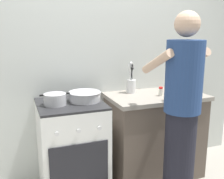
{
  "coord_description": "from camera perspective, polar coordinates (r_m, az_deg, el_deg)",
  "views": [
    {
      "loc": [
        -0.81,
        -2.15,
        1.55
      ],
      "look_at": [
        0.05,
        0.12,
        1.0
      ],
      "focal_mm": 41.84,
      "sensor_mm": 36.0,
      "label": 1
    }
  ],
  "objects": [
    {
      "name": "back_wall",
      "position": [
        2.85,
        0.12,
        6.72
      ],
      "size": [
        3.2,
        0.1,
        2.5
      ],
      "color": "silver",
      "rests_on": "ground"
    },
    {
      "name": "countertop",
      "position": [
        2.89,
        9.24,
        -9.74
      ],
      "size": [
        1.0,
        0.6,
        0.9
      ],
      "color": "brown",
      "rests_on": "ground"
    },
    {
      "name": "stove_range",
      "position": [
        2.59,
        -8.73,
        -12.53
      ],
      "size": [
        0.6,
        0.62,
        0.9
      ],
      "color": "white",
      "rests_on": "ground"
    },
    {
      "name": "pot",
      "position": [
        2.38,
        -12.34,
        -2.1
      ],
      "size": [
        0.27,
        0.2,
        0.1
      ],
      "color": "#B2B2B7",
      "rests_on": "stove_range"
    },
    {
      "name": "mixing_bowl",
      "position": [
        2.46,
        -6.0,
        -1.4
      ],
      "size": [
        0.31,
        0.31,
        0.09
      ],
      "color": "#B7B7BC",
      "rests_on": "stove_range"
    },
    {
      "name": "utensil_crock",
      "position": [
        2.79,
        4.18,
        1.34
      ],
      "size": [
        0.1,
        0.1,
        0.33
      ],
      "color": "silver",
      "rests_on": "countertop"
    },
    {
      "name": "spice_bottle",
      "position": [
        2.7,
        10.6,
        -0.41
      ],
      "size": [
        0.04,
        0.04,
        0.09
      ],
      "color": "silver",
      "rests_on": "countertop"
    },
    {
      "name": "oil_bottle",
      "position": [
        2.79,
        14.66,
        1.05
      ],
      "size": [
        0.07,
        0.07,
        0.25
      ],
      "color": "gold",
      "rests_on": "countertop"
    },
    {
      "name": "person",
      "position": [
        2.24,
        14.9,
        -5.6
      ],
      "size": [
        0.41,
        0.5,
        1.7
      ],
      "color": "black",
      "rests_on": "ground"
    }
  ]
}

